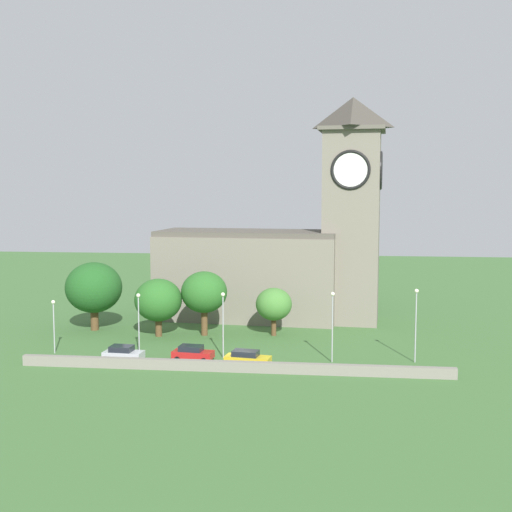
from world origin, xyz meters
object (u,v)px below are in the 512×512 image
object	(u,v)px
church	(282,253)
tree_by_tower	(274,304)
streetlamp_west_end	(54,317)
tree_churchyard	(158,300)
streetlamp_central	(223,315)
tree_riverside_east	(204,292)
car_red	(193,353)
streetlamp_west_mid	(139,314)
car_silver	(123,353)
streetlamp_east_mid	(332,316)
streetlamp_east_end	(416,314)
tree_riverside_west	(94,288)
car_yellow	(247,358)

from	to	relation	value
church	tree_by_tower	world-z (taller)	church
streetlamp_west_end	tree_churchyard	size ratio (longest dim) A/B	0.83
streetlamp_central	tree_riverside_east	distance (m)	11.62
car_red	streetlamp_west_mid	distance (m)	7.41
car_silver	streetlamp_west_end	distance (m)	9.59
streetlamp_east_mid	streetlamp_east_end	xyz separation A→B (m)	(8.77, 0.94, 0.19)
streetlamp_east_end	tree_riverside_west	size ratio (longest dim) A/B	0.89
streetlamp_west_end	tree_churchyard	world-z (taller)	tree_churchyard
streetlamp_central	tree_riverside_east	bearing A→B (deg)	111.28
streetlamp_central	tree_riverside_west	distance (m)	22.65
car_silver	streetlamp_east_mid	distance (m)	22.72
streetlamp_east_end	tree_riverside_east	world-z (taller)	tree_riverside_east
streetlamp_west_mid	streetlamp_east_end	size ratio (longest dim) A/B	0.89
tree_riverside_east	tree_riverside_west	world-z (taller)	tree_riverside_west
streetlamp_west_end	tree_riverside_east	bearing A→B (deg)	36.28
tree_riverside_east	car_yellow	bearing A→B (deg)	-62.18
tree_by_tower	tree_riverside_east	size ratio (longest dim) A/B	0.75
tree_riverside_east	streetlamp_east_end	bearing A→B (deg)	-22.45
car_yellow	tree_riverside_west	world-z (taller)	tree_riverside_west
car_silver	car_red	size ratio (longest dim) A/B	0.96
streetlamp_west_end	tree_churchyard	bearing A→B (deg)	46.07
streetlamp_west_end	streetlamp_central	world-z (taller)	streetlamp_central
streetlamp_east_mid	car_red	bearing A→B (deg)	-175.82
church	car_silver	bearing A→B (deg)	-121.28
church	tree_by_tower	xyz separation A→B (m)	(-0.22, -10.74, -5.45)
car_yellow	tree_churchyard	bearing A→B (deg)	135.79
car_yellow	tree_churchyard	world-z (taller)	tree_churchyard
streetlamp_west_mid	streetlamp_central	world-z (taller)	streetlamp_central
car_yellow	streetlamp_east_end	xyz separation A→B (m)	(17.54, 3.46, 4.35)
tree_riverside_west	streetlamp_east_end	bearing A→B (deg)	-16.33
streetlamp_west_end	streetlamp_central	bearing A→B (deg)	0.45
tree_by_tower	tree_riverside_west	distance (m)	23.62
streetlamp_west_end	streetlamp_east_mid	distance (m)	30.95
streetlamp_west_end	tree_churchyard	distance (m)	13.50
streetlamp_east_mid	car_silver	bearing A→B (deg)	-174.45
tree_churchyard	tree_by_tower	size ratio (longest dim) A/B	1.20
car_yellow	tree_riverside_east	size ratio (longest dim) A/B	0.61
car_yellow	church	bearing A→B (deg)	86.17
church	tree_riverside_west	bearing A→B (deg)	-156.74
church	tree_churchyard	distance (m)	19.96
streetlamp_west_end	car_silver	bearing A→B (deg)	-15.28
car_red	streetlamp_east_mid	bearing A→B (deg)	4.18
streetlamp_west_end	streetlamp_central	xyz separation A→B (m)	(19.14, 0.15, 0.69)
streetlamp_west_end	tree_riverside_west	world-z (taller)	tree_riverside_west
tree_riverside_east	tree_riverside_west	bearing A→B (deg)	174.69
streetlamp_east_end	tree_riverside_east	bearing A→B (deg)	157.55
car_red	car_yellow	xyz separation A→B (m)	(6.11, -1.43, -0.01)
streetlamp_west_mid	car_silver	bearing A→B (deg)	-116.61
tree_riverside_east	tree_riverside_west	distance (m)	14.92
car_silver	streetlamp_west_mid	distance (m)	4.57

